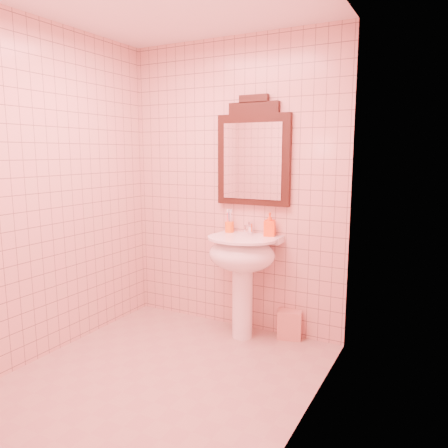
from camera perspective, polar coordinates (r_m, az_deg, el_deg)
The scene contains 8 objects.
floor at distance 3.24m, azimuth -8.04°, elevation -19.28°, with size 2.20×2.20×0.00m, color tan.
back_wall at distance 3.80m, azimuth 1.30°, elevation 4.85°, with size 2.00×0.02×2.50m, color #D6A695.
pedestal_sink at distance 3.61m, azimuth 2.39°, elevation -4.88°, with size 0.58×0.58×0.86m.
faucet at distance 3.68m, azimuth 3.34°, elevation -0.50°, with size 0.04×0.16×0.11m.
mirror at distance 3.68m, azimuth 3.85°, elevation 8.98°, with size 0.65×0.06×0.90m.
toothbrush_cup at distance 3.77m, azimuth 0.71°, elevation -0.37°, with size 0.08×0.08×0.18m.
soap_dispenser at distance 3.61m, azimuth 5.99°, elevation -0.06°, with size 0.09×0.09×0.20m, color #FF5215.
towel at distance 3.80m, azimuth 8.55°, elevation -12.85°, with size 0.20×0.13×0.24m, color tan.
Camera 1 is at (1.69, -2.29, 1.55)m, focal length 35.00 mm.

